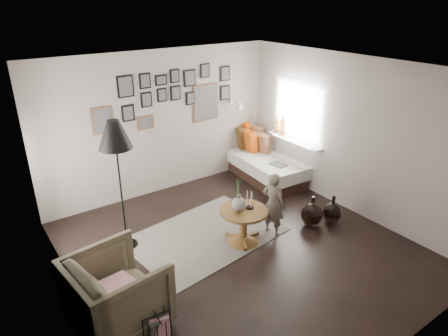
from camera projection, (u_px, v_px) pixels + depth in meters
ground at (241, 248)px, 5.89m from camera, size 4.80×4.80×0.00m
wall_back at (161, 124)px, 7.16m from camera, size 4.50×0.00×4.50m
wall_front at (406, 255)px, 3.57m from camera, size 4.50×0.00×4.50m
wall_left at (72, 217)px, 4.18m from camera, size 0.00×4.80×4.80m
wall_right at (351, 136)px, 6.55m from camera, size 0.00×4.80×4.80m
ceiling at (244, 70)px, 4.84m from camera, size 4.80×4.80×0.00m
door_left at (50, 195)px, 5.18m from camera, size 0.00×2.14×2.14m
window_right at (289, 136)px, 7.66m from camera, size 0.15×1.32×1.30m
gallery_wall at (174, 97)px, 7.12m from camera, size 2.74×0.03×1.08m
wall_sconce at (239, 105)px, 7.71m from camera, size 0.18×0.36×0.16m
rug at (205, 236)px, 6.18m from camera, size 2.39×1.81×0.01m
pedestal_table at (243, 227)px, 5.93m from camera, size 0.70×0.70×0.55m
vase at (239, 202)px, 5.72m from camera, size 0.20×0.20×0.50m
candles at (250, 200)px, 5.82m from camera, size 0.12×0.12×0.26m
daybed at (258, 161)px, 8.14m from camera, size 1.02×2.13×1.00m
magazine_on_daybed at (279, 164)px, 7.57m from camera, size 0.26×0.33×0.02m
armchair at (117, 292)px, 4.38m from camera, size 1.08×1.05×0.88m
armchair_cushion at (115, 287)px, 4.40m from camera, size 0.43×0.44×0.18m
floor_lamp at (115, 140)px, 5.28m from camera, size 0.45×0.45×1.94m
magazine_basket at (157, 329)px, 4.23m from camera, size 0.32×0.32×0.38m
demijohn_large at (312, 214)px, 6.39m from camera, size 0.34×0.34×0.52m
demijohn_small at (332, 212)px, 6.49m from camera, size 0.30×0.30×0.47m
child at (273, 204)px, 6.05m from camera, size 0.35×0.43×1.03m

